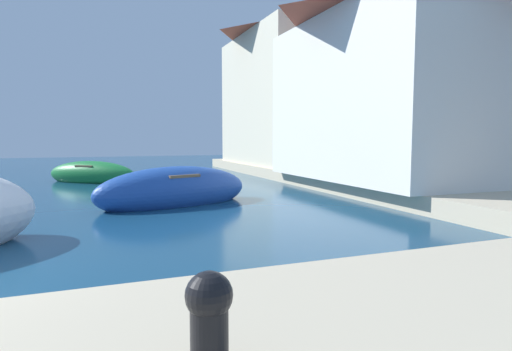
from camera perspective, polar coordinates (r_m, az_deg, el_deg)
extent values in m
cube|color=beige|center=(16.46, 19.72, -1.18)|extent=(6.00, 32.00, 0.50)
ellipsoid|color=#1E479E|center=(12.79, -10.81, -2.02)|extent=(5.13, 3.05, 1.45)
cube|color=brown|center=(12.74, -10.85, 0.10)|extent=(1.33, 1.53, 0.08)
ellipsoid|color=#197233|center=(20.14, -21.14, 0.11)|extent=(4.23, 3.87, 1.21)
cube|color=brown|center=(20.11, -21.18, 1.26)|extent=(1.37, 1.39, 0.08)
cube|color=white|center=(16.66, 19.35, 9.48)|extent=(6.80, 8.61, 5.64)
pyramid|color=#9E422D|center=(17.28, 19.71, 20.89)|extent=(7.20, 9.13, 1.22)
cube|color=beige|center=(24.57, 4.95, 9.98)|extent=(5.74, 8.73, 7.12)
pyramid|color=#9E422D|center=(25.25, 5.02, 19.23)|extent=(6.08, 9.25, 1.03)
cylinder|color=black|center=(2.84, -6.26, -20.85)|extent=(0.24, 0.24, 0.45)
sphere|color=black|center=(2.73, -6.32, -15.66)|extent=(0.30, 0.30, 0.30)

